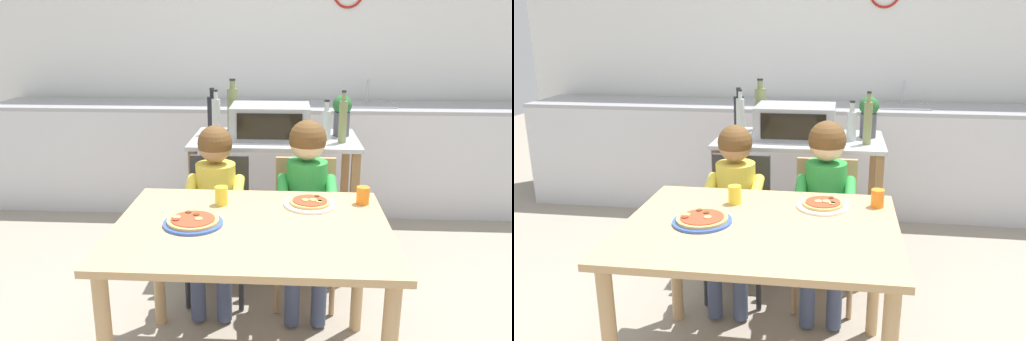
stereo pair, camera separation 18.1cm
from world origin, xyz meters
TOP-DOWN VIEW (x-y plane):
  - ground_plane at (0.00, 1.05)m, footprint 10.54×10.54m
  - back_wall_tiled at (0.00, 2.70)m, footprint 5.24×0.14m
  - kitchen_counter at (0.00, 2.29)m, footprint 4.72×0.60m
  - kitchen_island_cart at (0.07, 1.20)m, footprint 1.05×0.60m
  - toaster_oven at (0.04, 1.20)m, footprint 0.49×0.35m
  - bottle_brown_beer at (-0.29, 1.05)m, footprint 0.05×0.05m
  - bottle_dark_olive_oil at (-0.35, 1.28)m, footprint 0.07×0.07m
  - bottle_clear_vinegar at (0.48, 1.08)m, footprint 0.05×0.05m
  - bottle_squat_spirits at (-0.23, 1.43)m, footprint 0.08×0.08m
  - bottle_slim_sauce at (0.39, 1.16)m, footprint 0.06×0.06m
  - potted_herb_plant at (0.49, 1.27)m, footprint 0.12×0.12m
  - dining_table at (0.00, 0.00)m, footprint 1.16×0.90m
  - dining_chair_left at (-0.25, 0.74)m, footprint 0.36×0.36m
  - dining_chair_right at (0.25, 0.72)m, footprint 0.36×0.36m
  - child_in_yellow_shirt at (-0.25, 0.62)m, footprint 0.32×0.42m
  - child_in_green_shirt at (0.25, 0.61)m, footprint 0.32×0.42m
  - pizza_plate_blue_rimmed at (-0.25, -0.01)m, footprint 0.25×0.25m
  - pizza_plate_white at (0.25, 0.25)m, footprint 0.24×0.24m
  - drinking_cup_yellow at (-0.16, 0.24)m, footprint 0.06×0.06m
  - drinking_cup_orange at (0.50, 0.29)m, footprint 0.06×0.06m

SIDE VIEW (x-z plane):
  - ground_plane at x=0.00m, z-range 0.00..0.00m
  - kitchen_counter at x=0.00m, z-range -0.10..0.99m
  - dining_chair_left at x=-0.25m, z-range 0.07..0.89m
  - dining_chair_right at x=0.25m, z-range 0.07..0.89m
  - kitchen_island_cart at x=0.07m, z-range 0.15..1.00m
  - dining_table at x=0.00m, z-range 0.26..1.01m
  - child_in_yellow_shirt at x=-0.25m, z-range 0.15..1.16m
  - child_in_green_shirt at x=0.25m, z-range 0.16..1.21m
  - pizza_plate_white at x=0.25m, z-range 0.74..0.77m
  - pizza_plate_blue_rimmed at x=-0.25m, z-range 0.74..0.77m
  - drinking_cup_orange at x=0.50m, z-range 0.74..0.82m
  - drinking_cup_yellow at x=-0.16m, z-range 0.74..0.83m
  - bottle_slim_sauce at x=0.39m, z-range 0.83..1.08m
  - toaster_oven at x=0.04m, z-range 0.85..1.06m
  - bottle_dark_olive_oil at x=-0.35m, z-range 0.83..1.13m
  - bottle_clear_vinegar at x=0.48m, z-range 0.83..1.15m
  - bottle_brown_beer at x=-0.29m, z-range 0.83..1.15m
  - potted_herb_plant at x=0.49m, z-range 0.86..1.13m
  - bottle_squat_spirits at x=-0.23m, z-range 0.83..1.17m
  - back_wall_tiled at x=0.00m, z-range 0.00..2.70m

